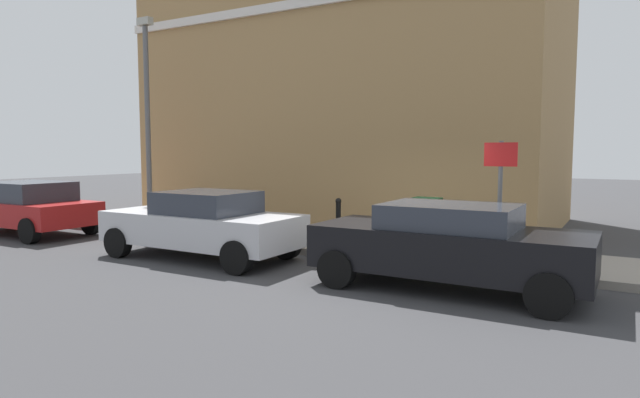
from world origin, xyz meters
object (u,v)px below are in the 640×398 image
at_px(lamppost, 147,113).
at_px(car_red, 27,207).
at_px(street_sign, 500,184).
at_px(car_black, 449,244).
at_px(bollard_near_cabinet, 338,219).
at_px(car_silver, 202,224).
at_px(utility_cabinet, 427,227).

bearing_deg(lamppost, car_red, 128.68).
bearing_deg(street_sign, car_black, 166.47).
xyz_separation_m(car_black, bollard_near_cabinet, (2.31, 3.28, -0.05)).
xyz_separation_m(car_black, street_sign, (1.75, -0.42, 0.91)).
bearing_deg(car_silver, lamppost, -28.56).
distance_m(car_red, bollard_near_cabinet, 8.65).
xyz_separation_m(car_black, car_red, (0.03, 11.62, 0.00)).
distance_m(bollard_near_cabinet, street_sign, 3.86).
height_order(street_sign, lamppost, lamppost).
distance_m(car_black, lamppost, 9.68).
distance_m(car_silver, car_red, 6.37).
height_order(utility_cabinet, lamppost, lamppost).
relative_size(car_silver, bollard_near_cabinet, 4.16).
distance_m(car_red, street_sign, 12.19).
xyz_separation_m(street_sign, lamppost, (0.29, 9.53, 1.64)).
height_order(utility_cabinet, bollard_near_cabinet, utility_cabinet).
bearing_deg(car_red, bollard_near_cabinet, -164.96).
bearing_deg(car_red, utility_cabinet, -168.50).
xyz_separation_m(car_black, car_silver, (-0.06, 5.25, -0.01)).
relative_size(car_silver, street_sign, 1.88).
relative_size(utility_cabinet, street_sign, 0.50).
distance_m(bollard_near_cabinet, lamppost, 6.39).
xyz_separation_m(car_black, lamppost, (2.04, 9.11, 2.55)).
bearing_deg(car_black, lamppost, -12.73).
relative_size(car_silver, lamppost, 0.75).
xyz_separation_m(bollard_near_cabinet, street_sign, (-0.57, -3.70, 0.96)).
height_order(car_black, utility_cabinet, car_black).
xyz_separation_m(car_red, street_sign, (1.71, -12.04, 0.91)).
relative_size(car_black, lamppost, 0.76).
xyz_separation_m(utility_cabinet, bollard_near_cabinet, (0.10, 2.14, 0.02)).
height_order(car_black, street_sign, street_sign).
bearing_deg(bollard_near_cabinet, car_silver, 140.31).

